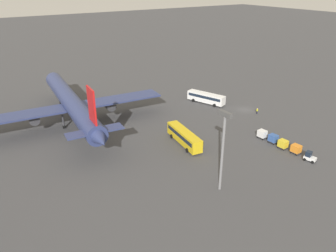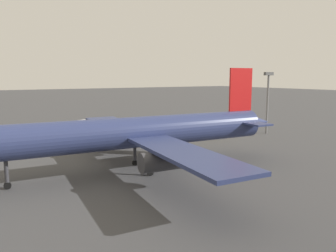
{
  "view_description": "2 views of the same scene",
  "coord_description": "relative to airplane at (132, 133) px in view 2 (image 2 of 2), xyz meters",
  "views": [
    {
      "loc": [
        -62.4,
        68.06,
        35.5
      ],
      "look_at": [
        -1.7,
        28.15,
        2.42
      ],
      "focal_mm": 35.0,
      "sensor_mm": 36.0,
      "label": 1
    },
    {
      "loc": [
        38.3,
        88.66,
        14.18
      ],
      "look_at": [
        -1.8,
        24.27,
        2.73
      ],
      "focal_mm": 35.0,
      "sensor_mm": 36.0,
      "label": 2
    }
  ],
  "objects": [
    {
      "name": "baggage_tug",
      "position": [
        -46.21,
        -35.34,
        -4.93
      ],
      "size": [
        2.65,
        2.14,
        2.1
      ],
      "rotation": [
        0.0,
        0.0,
        0.25
      ],
      "color": "white",
      "rests_on": "ground"
    },
    {
      "name": "cargo_cart_orange",
      "position": [
        -42.63,
        -35.54,
        -4.68
      ],
      "size": [
        2.1,
        1.81,
        2.06
      ],
      "rotation": [
        0.0,
        0.0,
        0.07
      ],
      "color": "#38383D",
      "rests_on": "ground"
    },
    {
      "name": "airplane",
      "position": [
        0.0,
        0.0,
        0.0
      ],
      "size": [
        54.56,
        47.58,
        15.65
      ],
      "rotation": [
        0.0,
        0.0,
        -0.09
      ],
      "color": "navy",
      "rests_on": "ground"
    },
    {
      "name": "shuttle_bus_far",
      "position": [
        -25.36,
        -17.66,
        -3.88
      ],
      "size": [
        12.82,
        4.17,
        3.34
      ],
      "rotation": [
        0.0,
        0.0,
        -0.13
      ],
      "color": "gold",
      "rests_on": "ground"
    },
    {
      "name": "cargo_cart_blue",
      "position": [
        -36.43,
        -35.4,
        -4.68
      ],
      "size": [
        2.1,
        1.81,
        2.06
      ],
      "rotation": [
        0.0,
        0.0,
        0.07
      ],
      "color": "#38383D",
      "rests_on": "ground"
    },
    {
      "name": "worker_person",
      "position": [
        -21.81,
        -45.88,
        -5.0
      ],
      "size": [
        0.38,
        0.38,
        1.74
      ],
      "color": "#1E1E2D",
      "rests_on": "ground"
    },
    {
      "name": "ground_plane",
      "position": [
        -17.66,
        -45.29,
        -5.88
      ],
      "size": [
        600.0,
        600.0,
        0.0
      ],
      "primitive_type": "plane",
      "color": "#424244"
    },
    {
      "name": "shuttle_bus_near",
      "position": [
        -6.98,
        -39.3,
        -3.99
      ],
      "size": [
        12.26,
        6.57,
        3.14
      ],
      "rotation": [
        0.0,
        0.0,
        0.35
      ],
      "color": "white",
      "rests_on": "ground"
    },
    {
      "name": "light_pole",
      "position": [
        -43.46,
        -12.66,
        3.68
      ],
      "size": [
        2.8,
        0.7,
        15.3
      ],
      "color": "slate",
      "rests_on": "ground"
    },
    {
      "name": "cargo_cart_yellow",
      "position": [
        -39.53,
        -35.04,
        -4.68
      ],
      "size": [
        2.1,
        1.81,
        2.06
      ],
      "rotation": [
        0.0,
        0.0,
        0.07
      ],
      "color": "#38383D",
      "rests_on": "ground"
    },
    {
      "name": "cargo_cart_white",
      "position": [
        -33.32,
        -35.11,
        -4.68
      ],
      "size": [
        2.1,
        1.81,
        2.06
      ],
      "rotation": [
        0.0,
        0.0,
        0.07
      ],
      "color": "#38383D",
      "rests_on": "ground"
    }
  ]
}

